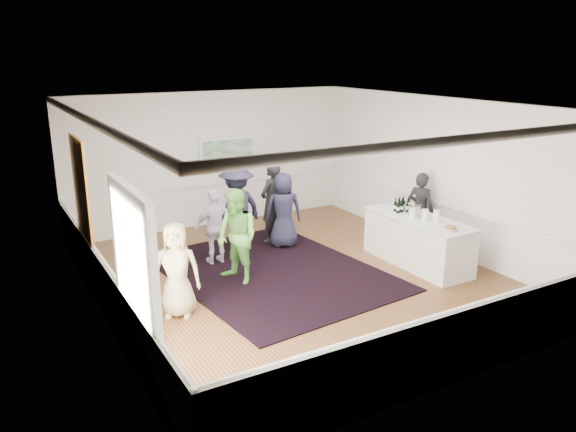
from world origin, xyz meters
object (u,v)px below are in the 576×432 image
guest_green (237,237)px  guest_navy (283,210)px  guest_lilac (216,227)px  bartender (420,210)px  guest_dark_a (237,209)px  ice_bucket (414,210)px  guest_tan (176,270)px  guest_dark_b (272,202)px  nut_bowl (451,229)px  serving_table (417,241)px

guest_green → guest_navy: size_ratio=1.07×
guest_lilac → bartender: bearing=163.5°
guest_navy → guest_lilac: bearing=24.6°
guest_lilac → guest_dark_a: size_ratio=0.79×
guest_green → bartender: bearing=69.7°
guest_green → guest_navy: (1.68, 1.29, -0.06)m
guest_green → ice_bucket: guest_green is taller
guest_tan → guest_navy: guest_navy is taller
guest_lilac → guest_navy: (1.65, 0.22, 0.06)m
guest_lilac → guest_green: bearing=88.4°
guest_tan → ice_bucket: (4.85, -0.05, 0.30)m
guest_navy → ice_bucket: size_ratio=6.23×
guest_dark_b → nut_bowl: 3.97m
guest_navy → bartender: bearing=167.2°
ice_bucket → nut_bowl: 1.05m
guest_green → ice_bucket: bearing=58.7°
guest_dark_a → ice_bucket: (2.82, -2.18, 0.12)m
serving_table → guest_dark_a: guest_dark_a is taller
guest_green → guest_dark_b: size_ratio=0.97×
serving_table → guest_dark_b: (-1.84, 2.65, 0.41)m
guest_tan → guest_navy: size_ratio=0.96×
guest_lilac → ice_bucket: 3.92m
serving_table → guest_green: 3.60m
guest_dark_a → nut_bowl: size_ratio=7.71×
guest_green → guest_navy: bearing=109.5°
bartender → ice_bucket: size_ratio=6.28×
ice_bucket → bartender: bearing=39.8°
guest_green → guest_lilac: bearing=160.6°
guest_tan → ice_bucket: guest_tan is taller
bartender → guest_dark_a: (-3.60, 1.54, 0.14)m
guest_dark_b → guest_tan: bearing=13.5°
serving_table → guest_dark_b: 3.25m
guest_dark_a → guest_dark_b: 1.04m
guest_lilac → guest_dark_b: size_ratio=0.84×
guest_lilac → nut_bowl: 4.45m
guest_dark_a → guest_navy: 1.07m
bartender → nut_bowl: bartender is taller
guest_navy → ice_bucket: guest_navy is taller
guest_tan → nut_bowl: guest_tan is taller
bartender → guest_dark_a: size_ratio=0.85×
guest_lilac → nut_bowl: size_ratio=6.07×
guest_dark_b → guest_navy: bearing=73.4°
bartender → nut_bowl: bearing=134.7°
guest_dark_b → nut_bowl: bearing=90.6°
guest_lilac → ice_bucket: bearing=151.0°
bartender → nut_bowl: size_ratio=6.58×
guest_dark_b → guest_navy: guest_dark_b is taller
bartender → nut_bowl: (-0.84, -1.69, 0.18)m
bartender → guest_lilac: size_ratio=1.08×
guest_tan → guest_dark_a: size_ratio=0.81×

